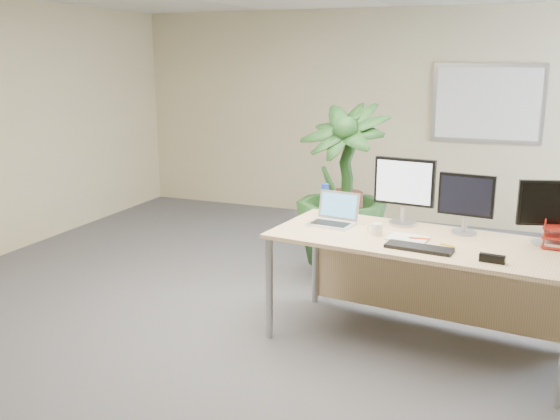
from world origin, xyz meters
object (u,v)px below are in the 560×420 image
at_px(monitor_left, 404,187).
at_px(monitor_right, 466,200).
at_px(desk, 425,258).
at_px(floor_plant, 342,203).
at_px(laptop, 334,216).

height_order(monitor_left, monitor_right, monitor_left).
height_order(desk, monitor_left, monitor_left).
relative_size(desk, monitor_right, 5.03).
bearing_deg(monitor_left, floor_plant, 131.40).
height_order(desk, monitor_right, monitor_right).
xyz_separation_m(monitor_left, laptop, (-0.50, -0.17, -0.24)).
distance_m(desk, laptop, 0.76).
bearing_deg(floor_plant, monitor_right, -37.35).
bearing_deg(desk, monitor_right, 29.61).
relative_size(floor_plant, monitor_right, 3.36).
bearing_deg(monitor_right, floor_plant, 142.65).
relative_size(floor_plant, monitor_left, 2.88).
relative_size(floor_plant, laptop, 4.10).
bearing_deg(monitor_left, monitor_right, -10.12).
bearing_deg(monitor_right, monitor_left, 169.88).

